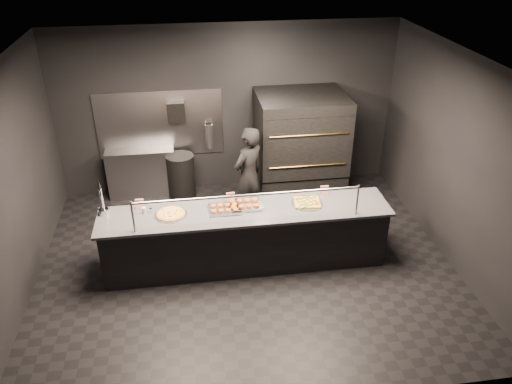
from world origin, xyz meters
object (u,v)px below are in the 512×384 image
beer_tap (103,204)px  square_pizza (307,203)px  service_counter (246,238)px  pizza_oven (300,147)px  trash_bin (181,176)px  round_pizza (171,214)px  slider_tray_b (244,204)px  worker (248,176)px  fire_extinguisher (209,136)px  slider_tray_a (224,209)px  towel_dispenser (176,112)px  prep_shelf (142,173)px

beer_tap → square_pizza: 2.85m
service_counter → pizza_oven: pizza_oven is taller
trash_bin → round_pizza: bearing=-93.6°
slider_tray_b → worker: (0.20, 1.09, -0.12)m
service_counter → pizza_oven: (1.20, 1.90, 0.50)m
round_pizza → service_counter: bearing=-2.1°
service_counter → fire_extinguisher: (-0.35, 2.40, 0.60)m
service_counter → trash_bin: 2.34m
service_counter → worker: (0.20, 1.21, 0.37)m
round_pizza → slider_tray_b: slider_tray_b is taller
pizza_oven → square_pizza: 1.86m
slider_tray_a → worker: size_ratio=0.28×
towel_dispenser → worker: size_ratio=0.21×
slider_tray_a → slider_tray_b: slider_tray_b is taller
slider_tray_a → pizza_oven: bearing=51.1°
fire_extinguisher → worker: (0.55, -1.19, -0.23)m
pizza_oven → slider_tray_b: 2.14m
prep_shelf → towel_dispenser: size_ratio=3.43×
fire_extinguisher → slider_tray_b: size_ratio=0.91×
round_pizza → fire_extinguisher: bearing=73.8°
towel_dispenser → fire_extinguisher: 0.74m
towel_dispenser → square_pizza: towel_dispenser is taller
round_pizza → slider_tray_a: bearing=1.1°
pizza_oven → trash_bin: 2.19m
beer_tap → service_counter: bearing=-5.8°
slider_tray_b → trash_bin: size_ratio=0.67×
fire_extinguisher → slider_tray_b: (0.35, -2.28, -0.11)m
service_counter → trash_bin: service_counter is taller
pizza_oven → round_pizza: bearing=-140.2°
pizza_oven → trash_bin: bearing=173.1°
round_pizza → slider_tray_b: (1.03, 0.09, 0.01)m
pizza_oven → trash_bin: (-2.10, 0.25, -0.56)m
prep_shelf → service_counter: bearing=-55.4°
prep_shelf → square_pizza: bearing=-42.2°
service_counter → beer_tap: (-1.95, 0.20, 0.61)m
pizza_oven → fire_extinguisher: bearing=162.1°
beer_tap → round_pizza: 0.94m
square_pizza → worker: 1.35m
slider_tray_a → worker: worker is taller
beer_tap → trash_bin: (1.05, 1.95, -0.66)m
square_pizza → worker: (-0.69, 1.15, -0.11)m
service_counter → round_pizza: size_ratio=9.08×
prep_shelf → trash_bin: size_ratio=1.46×
round_pizza → worker: worker is taller
service_counter → pizza_oven: bearing=57.7°
pizza_oven → square_pizza: pizza_oven is taller
trash_bin → square_pizza: bearing=-49.4°
service_counter → prep_shelf: size_ratio=3.42×
towel_dispenser → trash_bin: bearing=-90.0°
pizza_oven → beer_tap: (-3.15, -1.70, 0.11)m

